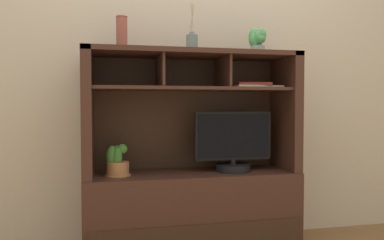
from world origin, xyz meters
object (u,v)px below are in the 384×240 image
object	(u,v)px
magazine_stack_left	(252,86)
tv_monitor	(233,146)
potted_succulent	(257,41)
diffuser_bottle	(192,43)
ceramic_vase	(122,33)
potted_orchid	(117,163)
media_console	(192,187)

from	to	relation	value
magazine_stack_left	tv_monitor	bearing A→B (deg)	-162.87
tv_monitor	potted_succulent	xyz separation A→B (m)	(0.17, 0.02, 0.69)
diffuser_bottle	ceramic_vase	world-z (taller)	diffuser_bottle
potted_orchid	diffuser_bottle	world-z (taller)	diffuser_bottle
potted_orchid	ceramic_vase	xyz separation A→B (m)	(0.04, 0.05, 0.80)
diffuser_bottle	potted_succulent	distance (m)	0.44
potted_succulent	magazine_stack_left	bearing A→B (deg)	133.16
potted_succulent	ceramic_vase	size ratio (longest dim) A/B	0.81
potted_succulent	media_console	bearing A→B (deg)	177.55
media_console	tv_monitor	world-z (taller)	media_console
diffuser_bottle	ceramic_vase	distance (m)	0.45
potted_orchid	ceramic_vase	world-z (taller)	ceramic_vase
media_console	ceramic_vase	size ratio (longest dim) A/B	6.51
tv_monitor	diffuser_bottle	xyz separation A→B (m)	(-0.27, 0.03, 0.67)
media_console	diffuser_bottle	world-z (taller)	diffuser_bottle
diffuser_bottle	magazine_stack_left	bearing A→B (deg)	2.23
tv_monitor	diffuser_bottle	distance (m)	0.72
tv_monitor	diffuser_bottle	world-z (taller)	diffuser_bottle
potted_orchid	potted_succulent	xyz separation A→B (m)	(0.92, 0.02, 0.78)
tv_monitor	potted_orchid	world-z (taller)	tv_monitor
tv_monitor	magazine_stack_left	bearing A→B (deg)	17.13
potted_succulent	diffuser_bottle	bearing A→B (deg)	179.05
tv_monitor	diffuser_bottle	size ratio (longest dim) A/B	1.69
media_console	diffuser_bottle	bearing A→B (deg)	-90.00
potted_orchid	ceramic_vase	bearing A→B (deg)	51.66
magazine_stack_left	ceramic_vase	world-z (taller)	ceramic_vase
magazine_stack_left	diffuser_bottle	world-z (taller)	diffuser_bottle
magazine_stack_left	potted_succulent	size ratio (longest dim) A/B	2.11
potted_orchid	diffuser_bottle	xyz separation A→B (m)	(0.48, 0.03, 0.76)
magazine_stack_left	potted_orchid	bearing A→B (deg)	-177.32
media_console	diffuser_bottle	xyz separation A→B (m)	(-0.00, -0.01, 0.94)
media_console	potted_succulent	distance (m)	1.06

